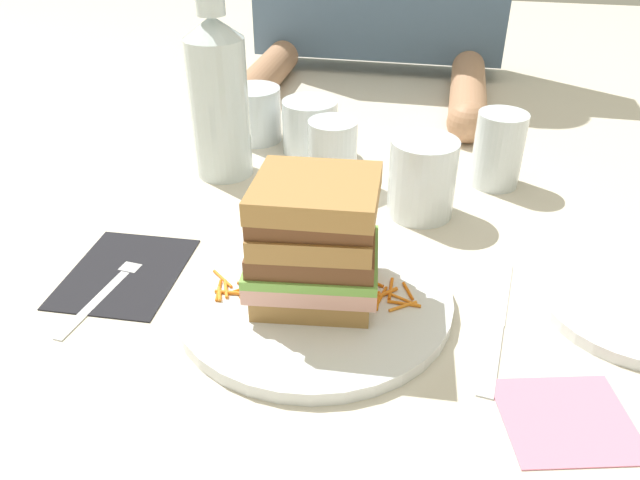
{
  "coord_description": "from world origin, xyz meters",
  "views": [
    {
      "loc": [
        0.08,
        -0.48,
        0.37
      ],
      "look_at": [
        -0.02,
        0.01,
        0.05
      ],
      "focal_mm": 34.34,
      "sensor_mm": 36.0,
      "label": 1
    }
  ],
  "objects_px": {
    "empty_tumbler_2": "(310,127)",
    "empty_tumbler_0": "(255,114)",
    "knife": "(496,325)",
    "empty_tumbler_1": "(332,153)",
    "napkin_dark": "(125,272)",
    "juice_glass": "(422,181)",
    "main_plate": "(314,297)",
    "side_plate": "(634,305)",
    "fork": "(112,282)",
    "empty_tumbler_3": "(498,150)",
    "napkin_pink": "(567,419)",
    "water_bottle": "(219,95)",
    "sandwich": "(314,240)"
  },
  "relations": [
    {
      "from": "empty_tumbler_2",
      "to": "empty_tumbler_0",
      "type": "bearing_deg",
      "value": 163.26
    },
    {
      "from": "knife",
      "to": "empty_tumbler_1",
      "type": "relative_size",
      "value": 2.32
    },
    {
      "from": "napkin_dark",
      "to": "juice_glass",
      "type": "height_order",
      "value": "juice_glass"
    },
    {
      "from": "main_plate",
      "to": "side_plate",
      "type": "bearing_deg",
      "value": 9.36
    },
    {
      "from": "fork",
      "to": "empty_tumbler_1",
      "type": "relative_size",
      "value": 1.93
    },
    {
      "from": "knife",
      "to": "juice_glass",
      "type": "height_order",
      "value": "juice_glass"
    },
    {
      "from": "empty_tumbler_0",
      "to": "empty_tumbler_2",
      "type": "distance_m",
      "value": 0.09
    },
    {
      "from": "knife",
      "to": "empty_tumbler_0",
      "type": "xyz_separation_m",
      "value": [
        -0.34,
        0.38,
        0.04
      ]
    },
    {
      "from": "empty_tumbler_2",
      "to": "empty_tumbler_3",
      "type": "relative_size",
      "value": 0.82
    },
    {
      "from": "empty_tumbler_2",
      "to": "napkin_pink",
      "type": "height_order",
      "value": "empty_tumbler_2"
    },
    {
      "from": "knife",
      "to": "side_plate",
      "type": "height_order",
      "value": "side_plate"
    },
    {
      "from": "fork",
      "to": "empty_tumbler_2",
      "type": "distance_m",
      "value": 0.39
    },
    {
      "from": "empty_tumbler_3",
      "to": "side_plate",
      "type": "relative_size",
      "value": 0.56
    },
    {
      "from": "empty_tumbler_1",
      "to": "juice_glass",
      "type": "bearing_deg",
      "value": -25.79
    },
    {
      "from": "water_bottle",
      "to": "napkin_pink",
      "type": "relative_size",
      "value": 2.51
    },
    {
      "from": "knife",
      "to": "empty_tumbler_3",
      "type": "relative_size",
      "value": 2.06
    },
    {
      "from": "knife",
      "to": "water_bottle",
      "type": "bearing_deg",
      "value": 143.94
    },
    {
      "from": "fork",
      "to": "water_bottle",
      "type": "xyz_separation_m",
      "value": [
        0.03,
        0.27,
        0.1
      ]
    },
    {
      "from": "napkin_dark",
      "to": "empty_tumbler_0",
      "type": "bearing_deg",
      "value": 85.03
    },
    {
      "from": "empty_tumbler_2",
      "to": "empty_tumbler_3",
      "type": "distance_m",
      "value": 0.27
    },
    {
      "from": "napkin_dark",
      "to": "napkin_pink",
      "type": "bearing_deg",
      "value": -14.61
    },
    {
      "from": "main_plate",
      "to": "sandwich",
      "type": "relative_size",
      "value": 2.04
    },
    {
      "from": "empty_tumbler_0",
      "to": "napkin_pink",
      "type": "xyz_separation_m",
      "value": [
        0.39,
        -0.48,
        -0.04
      ]
    },
    {
      "from": "main_plate",
      "to": "empty_tumbler_2",
      "type": "bearing_deg",
      "value": 103.08
    },
    {
      "from": "empty_tumbler_0",
      "to": "sandwich",
      "type": "bearing_deg",
      "value": -65.47
    },
    {
      "from": "napkin_dark",
      "to": "empty_tumbler_3",
      "type": "xyz_separation_m",
      "value": [
        0.38,
        0.29,
        0.05
      ]
    },
    {
      "from": "main_plate",
      "to": "fork",
      "type": "relative_size",
      "value": 1.61
    },
    {
      "from": "empty_tumbler_0",
      "to": "empty_tumbler_3",
      "type": "xyz_separation_m",
      "value": [
        0.35,
        -0.08,
        0.01
      ]
    },
    {
      "from": "napkin_dark",
      "to": "knife",
      "type": "height_order",
      "value": "same"
    },
    {
      "from": "napkin_dark",
      "to": "empty_tumbler_3",
      "type": "height_order",
      "value": "empty_tumbler_3"
    },
    {
      "from": "water_bottle",
      "to": "empty_tumbler_2",
      "type": "distance_m",
      "value": 0.15
    },
    {
      "from": "sandwich",
      "to": "water_bottle",
      "type": "xyz_separation_m",
      "value": [
        -0.18,
        0.26,
        0.04
      ]
    },
    {
      "from": "fork",
      "to": "empty_tumbler_0",
      "type": "xyz_separation_m",
      "value": [
        0.03,
        0.39,
        0.04
      ]
    },
    {
      "from": "napkin_dark",
      "to": "empty_tumbler_1",
      "type": "bearing_deg",
      "value": 55.02
    },
    {
      "from": "empty_tumbler_1",
      "to": "side_plate",
      "type": "bearing_deg",
      "value": -31.66
    },
    {
      "from": "napkin_dark",
      "to": "knife",
      "type": "relative_size",
      "value": 0.72
    },
    {
      "from": "napkin_dark",
      "to": "knife",
      "type": "distance_m",
      "value": 0.38
    },
    {
      "from": "napkin_dark",
      "to": "empty_tumbler_2",
      "type": "distance_m",
      "value": 0.36
    },
    {
      "from": "knife",
      "to": "water_bottle",
      "type": "height_order",
      "value": "water_bottle"
    },
    {
      "from": "empty_tumbler_1",
      "to": "empty_tumbler_2",
      "type": "xyz_separation_m",
      "value": [
        -0.05,
        0.09,
        -0.01
      ]
    },
    {
      "from": "empty_tumbler_2",
      "to": "empty_tumbler_3",
      "type": "height_order",
      "value": "empty_tumbler_3"
    },
    {
      "from": "empty_tumbler_3",
      "to": "empty_tumbler_1",
      "type": "bearing_deg",
      "value": -168.76
    },
    {
      "from": "fork",
      "to": "juice_glass",
      "type": "bearing_deg",
      "value": 35.83
    },
    {
      "from": "empty_tumbler_0",
      "to": "empty_tumbler_1",
      "type": "height_order",
      "value": "empty_tumbler_1"
    },
    {
      "from": "sandwich",
      "to": "juice_glass",
      "type": "distance_m",
      "value": 0.22
    },
    {
      "from": "juice_glass",
      "to": "empty_tumbler_1",
      "type": "bearing_deg",
      "value": 154.21
    },
    {
      "from": "napkin_dark",
      "to": "water_bottle",
      "type": "distance_m",
      "value": 0.27
    },
    {
      "from": "empty_tumbler_0",
      "to": "empty_tumbler_2",
      "type": "bearing_deg",
      "value": -16.74
    },
    {
      "from": "water_bottle",
      "to": "napkin_pink",
      "type": "bearing_deg",
      "value": -41.76
    },
    {
      "from": "napkin_dark",
      "to": "juice_glass",
      "type": "relative_size",
      "value": 1.53
    }
  ]
}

